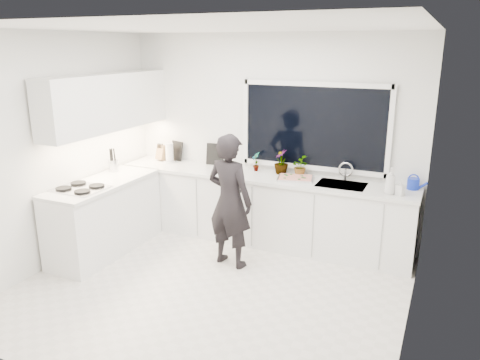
% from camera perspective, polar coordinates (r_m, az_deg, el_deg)
% --- Properties ---
extents(floor, '(4.00, 3.50, 0.02)m').
position_cam_1_polar(floor, '(5.20, -3.73, -13.28)').
color(floor, beige).
rests_on(floor, ground).
extents(wall_back, '(4.00, 0.02, 2.70)m').
position_cam_1_polar(wall_back, '(6.25, 3.67, 5.13)').
color(wall_back, white).
rests_on(wall_back, ground).
extents(wall_left, '(0.02, 3.50, 2.70)m').
position_cam_1_polar(wall_left, '(5.89, -21.54, 3.34)').
color(wall_left, white).
rests_on(wall_left, ground).
extents(wall_right, '(0.02, 3.50, 2.70)m').
position_cam_1_polar(wall_right, '(4.16, 21.18, -1.67)').
color(wall_right, white).
rests_on(wall_right, ground).
extents(ceiling, '(4.00, 3.50, 0.02)m').
position_cam_1_polar(ceiling, '(4.53, -4.38, 18.22)').
color(ceiling, white).
rests_on(ceiling, wall_back).
extents(window, '(1.80, 0.02, 1.00)m').
position_cam_1_polar(window, '(6.00, 8.98, 6.44)').
color(window, black).
rests_on(window, wall_back).
extents(base_cabinets_back, '(3.92, 0.58, 0.88)m').
position_cam_1_polar(base_cabinets_back, '(6.21, 2.50, -3.64)').
color(base_cabinets_back, white).
rests_on(base_cabinets_back, floor).
extents(base_cabinets_left, '(0.58, 1.60, 0.88)m').
position_cam_1_polar(base_cabinets_left, '(6.16, -16.13, -4.48)').
color(base_cabinets_left, white).
rests_on(base_cabinets_left, floor).
extents(countertop_back, '(3.94, 0.62, 0.04)m').
position_cam_1_polar(countertop_back, '(6.06, 2.52, 0.43)').
color(countertop_back, silver).
rests_on(countertop_back, base_cabinets_back).
extents(countertop_left, '(0.62, 1.60, 0.04)m').
position_cam_1_polar(countertop_left, '(6.01, -16.47, -0.37)').
color(countertop_left, silver).
rests_on(countertop_left, base_cabinets_left).
extents(upper_cabinets, '(0.34, 2.10, 0.70)m').
position_cam_1_polar(upper_cabinets, '(6.17, -15.91, 9.11)').
color(upper_cabinets, white).
rests_on(upper_cabinets, wall_left).
extents(sink, '(0.58, 0.42, 0.14)m').
position_cam_1_polar(sink, '(5.79, 12.24, -1.01)').
color(sink, silver).
rests_on(sink, countertop_back).
extents(faucet, '(0.03, 0.03, 0.22)m').
position_cam_1_polar(faucet, '(5.93, 12.75, 0.99)').
color(faucet, silver).
rests_on(faucet, countertop_back).
extents(stovetop, '(0.56, 0.48, 0.03)m').
position_cam_1_polar(stovetop, '(5.77, -18.89, -0.92)').
color(stovetop, black).
rests_on(stovetop, countertop_left).
extents(person, '(0.64, 0.47, 1.59)m').
position_cam_1_polar(person, '(5.44, -1.26, -2.57)').
color(person, black).
rests_on(person, floor).
extents(pizza_tray, '(0.50, 0.41, 0.03)m').
position_cam_1_polar(pizza_tray, '(5.88, 6.78, 0.18)').
color(pizza_tray, '#BABABF').
rests_on(pizza_tray, countertop_back).
extents(pizza, '(0.45, 0.37, 0.01)m').
position_cam_1_polar(pizza, '(5.88, 6.79, 0.34)').
color(pizza, '#AE171C').
rests_on(pizza, pizza_tray).
extents(watering_can, '(0.18, 0.18, 0.13)m').
position_cam_1_polar(watering_can, '(5.81, 20.36, -0.43)').
color(watering_can, '#132BB3').
rests_on(watering_can, countertop_back).
extents(paper_towel_roll, '(0.14, 0.14, 0.26)m').
position_cam_1_polar(paper_towel_roll, '(6.77, -8.59, 3.26)').
color(paper_towel_roll, silver).
rests_on(paper_towel_roll, countertop_back).
extents(knife_block, '(0.15, 0.13, 0.22)m').
position_cam_1_polar(knife_block, '(6.90, -9.52, 3.28)').
color(knife_block, brown).
rests_on(knife_block, countertop_back).
extents(utensil_crock, '(0.16, 0.16, 0.16)m').
position_cam_1_polar(utensil_crock, '(6.43, -15.18, 1.71)').
color(utensil_crock, silver).
rests_on(utensil_crock, countertop_left).
extents(picture_frame_large, '(0.22, 0.09, 0.28)m').
position_cam_1_polar(picture_frame_large, '(6.87, -7.72, 3.56)').
color(picture_frame_large, black).
rests_on(picture_frame_large, countertop_back).
extents(picture_frame_small, '(0.25, 0.05, 0.30)m').
position_cam_1_polar(picture_frame_small, '(6.56, -3.07, 3.17)').
color(picture_frame_small, black).
rests_on(picture_frame_small, countertop_back).
extents(herb_plants, '(0.82, 0.30, 0.32)m').
position_cam_1_polar(herb_plants, '(6.08, 5.66, 1.98)').
color(herb_plants, '#26662D').
rests_on(herb_plants, countertop_back).
extents(soap_bottles, '(0.23, 0.13, 0.30)m').
position_cam_1_polar(soap_bottles, '(5.51, 18.12, -0.31)').
color(soap_bottles, '#D8BF66').
rests_on(soap_bottles, countertop_back).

